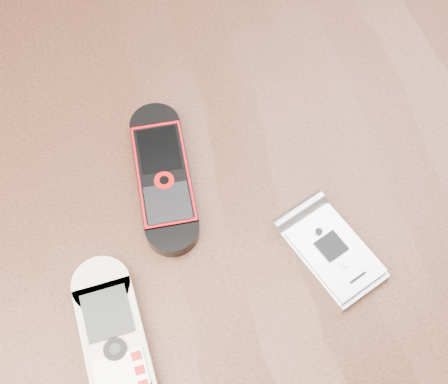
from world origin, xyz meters
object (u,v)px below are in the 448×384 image
(table, at_px, (220,242))
(nokia_black_red, at_px, (163,176))
(nokia_white, at_px, (115,345))
(motorola_razr, at_px, (332,252))

(table, height_order, nokia_black_red, nokia_black_red)
(table, xyz_separation_m, nokia_white, (-0.12, -0.12, 0.11))
(table, relative_size, nokia_white, 7.60)
(nokia_white, bearing_deg, table, 41.71)
(table, relative_size, motorola_razr, 11.32)
(nokia_black_red, bearing_deg, table, -31.45)
(table, bearing_deg, motorola_razr, -43.98)
(nokia_black_red, bearing_deg, motorola_razr, -37.59)
(table, distance_m, nokia_black_red, 0.13)
(table, bearing_deg, nokia_black_red, 145.13)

